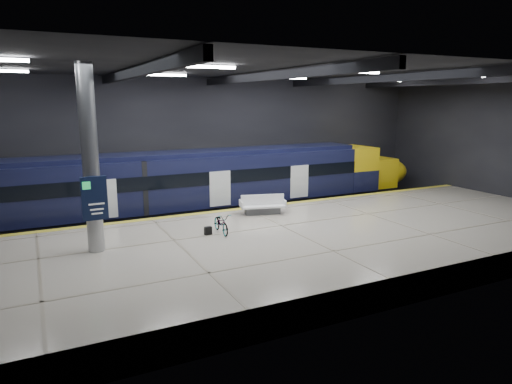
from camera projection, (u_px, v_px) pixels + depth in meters
ground at (271, 243)px, 21.77m from camera, size 30.00×30.00×0.00m
room_shell at (272, 122)px, 20.64m from camera, size 30.10×16.10×8.05m
platform at (299, 246)px, 19.46m from camera, size 30.00×11.00×1.10m
safety_strip at (246, 208)px, 23.97m from camera, size 30.00×0.40×0.01m
rails at (226, 215)px, 26.58m from camera, size 30.00×1.52×0.16m
train at (190, 185)px, 25.26m from camera, size 29.40×2.84×3.79m
bench at (263, 207)px, 22.71m from camera, size 2.40×1.47×0.99m
bicycle at (221, 223)px, 19.40m from camera, size 0.67×1.70×0.88m
pannier_bag at (208, 231)px, 19.19m from camera, size 0.32×0.21×0.35m
info_column at (91, 162)px, 16.51m from camera, size 0.90×0.78×6.90m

